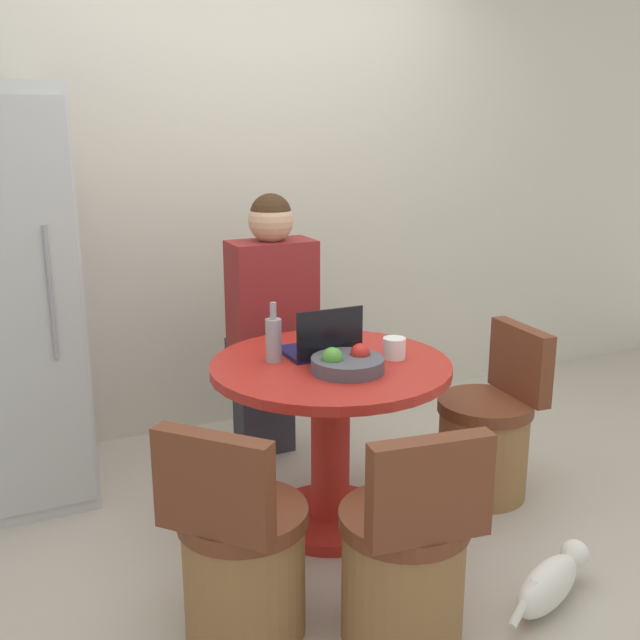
% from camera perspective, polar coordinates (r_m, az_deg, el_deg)
% --- Properties ---
extents(ground_plane, '(12.00, 12.00, 0.00)m').
position_cam_1_polar(ground_plane, '(3.20, 3.87, -16.25)').
color(ground_plane, '#B2A899').
extents(wall_back, '(7.00, 0.06, 2.60)m').
position_cam_1_polar(wall_back, '(4.09, -6.02, 9.92)').
color(wall_back, beige).
rests_on(wall_back, ground_plane).
extents(dining_table, '(0.97, 0.97, 0.72)m').
position_cam_1_polar(dining_table, '(3.08, 0.81, -7.46)').
color(dining_table, '#B2261E').
rests_on(dining_table, ground_plane).
extents(chair_right_side, '(0.43, 0.42, 0.78)m').
position_cam_1_polar(chair_right_side, '(3.50, 12.59, -8.75)').
color(chair_right_side, olive).
rests_on(chair_right_side, ground_plane).
extents(chair_near_left_corner, '(0.49, 0.49, 0.78)m').
position_cam_1_polar(chair_near_left_corner, '(2.57, -6.01, -17.81)').
color(chair_near_left_corner, olive).
rests_on(chair_near_left_corner, ground_plane).
extents(chair_near_camera, '(0.43, 0.44, 0.78)m').
position_cam_1_polar(chair_near_camera, '(2.55, 6.52, -18.09)').
color(chair_near_camera, olive).
rests_on(chair_near_camera, ground_plane).
extents(person_seated, '(0.40, 0.37, 1.33)m').
position_cam_1_polar(person_seated, '(3.62, -3.88, 0.18)').
color(person_seated, '#2D2D38').
rests_on(person_seated, ground_plane).
extents(laptop, '(0.29, 0.23, 0.21)m').
position_cam_1_polar(laptop, '(3.07, 0.13, -1.93)').
color(laptop, '#141947').
rests_on(laptop, dining_table).
extents(fruit_bowl, '(0.28, 0.28, 0.10)m').
position_cam_1_polar(fruit_bowl, '(2.88, 2.08, -3.29)').
color(fruit_bowl, '#4C4C56').
rests_on(fruit_bowl, dining_table).
extents(coffee_cup, '(0.09, 0.09, 0.09)m').
position_cam_1_polar(coffee_cup, '(3.04, 5.67, -2.15)').
color(coffee_cup, white).
rests_on(coffee_cup, dining_table).
extents(bottle, '(0.06, 0.06, 0.24)m').
position_cam_1_polar(bottle, '(2.98, -3.56, -1.42)').
color(bottle, '#9999A3').
rests_on(bottle, dining_table).
extents(cat, '(0.48, 0.25, 0.17)m').
position_cam_1_polar(cat, '(2.89, 17.13, -18.55)').
color(cat, white).
rests_on(cat, ground_plane).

